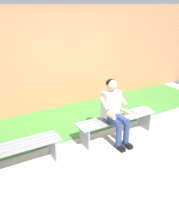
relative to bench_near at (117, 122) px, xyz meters
The scene contains 8 objects.
ground_plane 1.49m from the bench_near, 43.51° to the left, with size 10.00×7.00×0.04m, color #B2B2AD.
grass_strip 1.75m from the bench_near, 52.39° to the right, with size 9.00×2.04×0.03m, color #478C38.
brick_wall 2.34m from the bench_near, 76.56° to the right, with size 9.50×0.24×2.50m, color #B27A51.
bench_near is the anchor object (origin of this frame).
bench_far 2.11m from the bench_near, ahead, with size 1.63×0.43×0.43m.
person_seated 0.39m from the bench_near, 32.95° to the left, with size 0.50×0.69×1.23m.
apple 0.25m from the bench_near, behind, with size 0.08×0.08×0.08m, color #72B738.
book_open 0.66m from the bench_near, behind, with size 0.42×0.17×0.02m.
Camera 1 is at (2.72, 3.42, 2.50)m, focal length 38.56 mm.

